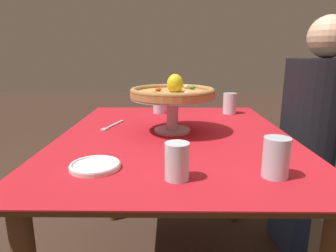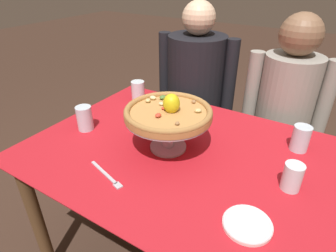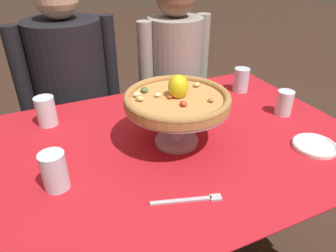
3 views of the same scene
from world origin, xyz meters
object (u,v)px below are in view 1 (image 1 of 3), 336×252
(pizza_stand, at_px, (172,107))
(water_glass_side_left, at_px, (160,104))
(side_plate, at_px, (95,165))
(water_glass_back_right, at_px, (276,160))
(diner_left, at_px, (316,140))
(water_glass_side_right, at_px, (177,164))
(pizza, at_px, (173,92))
(dinner_fork, at_px, (112,126))
(water_glass_back_left, at_px, (230,105))

(pizza_stand, height_order, water_glass_side_left, pizza_stand)
(water_glass_side_left, bearing_deg, side_plate, -10.69)
(water_glass_back_right, xyz_separation_m, diner_left, (-0.73, 0.48, -0.16))
(water_glass_side_right, xyz_separation_m, side_plate, (-0.07, -0.24, -0.04))
(pizza, height_order, dinner_fork, pizza)
(water_glass_side_right, height_order, side_plate, water_glass_side_right)
(water_glass_back_right, relative_size, diner_left, 0.09)
(water_glass_side_right, height_order, dinner_fork, water_glass_side_right)
(water_glass_back_left, distance_m, diner_left, 0.49)
(water_glass_side_left, height_order, dinner_fork, water_glass_side_left)
(water_glass_side_right, bearing_deg, pizza_stand, -178.90)
(pizza, distance_m, dinner_fork, 0.34)
(water_glass_side_right, bearing_deg, diner_left, 135.05)
(water_glass_side_right, bearing_deg, dinner_fork, -153.79)
(pizza, height_order, diner_left, diner_left)
(water_glass_side_right, bearing_deg, water_glass_side_left, -174.95)
(water_glass_back_right, xyz_separation_m, water_glass_side_left, (-0.90, -0.35, 0.00))
(pizza, bearing_deg, water_glass_side_right, 1.01)
(water_glass_back_right, bearing_deg, water_glass_side_right, -85.91)
(water_glass_side_right, xyz_separation_m, water_glass_back_left, (-0.91, 0.32, 0.01))
(side_plate, xyz_separation_m, diner_left, (-0.68, 0.99, -0.12))
(pizza_stand, distance_m, water_glass_back_right, 0.56)
(pizza_stand, xyz_separation_m, pizza, (0.00, 0.00, 0.07))
(pizza_stand, distance_m, diner_left, 0.83)
(side_plate, relative_size, dinner_fork, 0.76)
(dinner_fork, bearing_deg, water_glass_side_right, 26.21)
(pizza, distance_m, diner_left, 0.85)
(pizza, bearing_deg, water_glass_side_left, -170.22)
(pizza, xyz_separation_m, water_glass_back_left, (-0.41, 0.32, -0.12))
(water_glass_side_left, height_order, water_glass_back_left, water_glass_side_left)
(water_glass_side_left, bearing_deg, water_glass_side_right, 5.05)
(water_glass_back_left, bearing_deg, pizza_stand, -38.78)
(water_glass_side_right, xyz_separation_m, water_glass_back_right, (-0.02, 0.27, 0.00))
(side_plate, height_order, diner_left, diner_left)
(water_glass_side_left, distance_m, dinner_fork, 0.39)
(water_glass_back_left, relative_size, side_plate, 0.77)
(pizza, xyz_separation_m, side_plate, (0.43, -0.23, -0.17))
(water_glass_back_right, relative_size, water_glass_back_left, 0.97)
(pizza_stand, distance_m, water_glass_side_left, 0.43)
(pizza, height_order, water_glass_back_left, pizza)
(pizza, bearing_deg, dinner_fork, -108.23)
(dinner_fork, xyz_separation_m, diner_left, (-0.16, 1.04, -0.11))
(dinner_fork, bearing_deg, diner_left, 98.73)
(pizza_stand, bearing_deg, dinner_fork, -108.26)
(diner_left, bearing_deg, side_plate, -55.64)
(water_glass_side_left, bearing_deg, water_glass_back_left, 87.78)
(pizza_stand, distance_m, water_glass_back_left, 0.52)
(pizza, distance_m, water_glass_side_right, 0.52)
(pizza_stand, bearing_deg, water_glass_back_left, 141.22)
(water_glass_side_left, distance_m, diner_left, 0.87)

